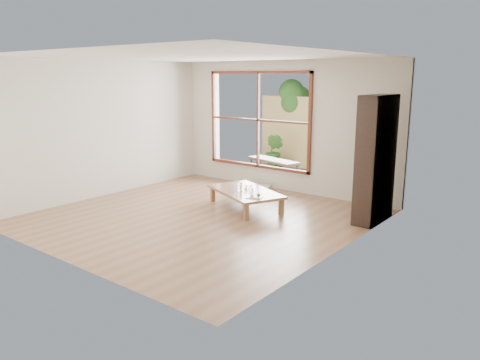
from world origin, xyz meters
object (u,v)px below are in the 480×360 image
Objects in this scene: bookshelf at (376,159)px; garden_bench at (274,162)px; low_table at (245,192)px; food_tray at (255,197)px.

bookshelf is 1.46× the size of garden_bench.
low_table is 5.60× the size of food_tray.
garden_bench is at bearing 136.99° from low_table.
low_table is 0.54m from food_tray.
bookshelf is 2.03m from food_tray.
bookshelf reaches higher than garden_bench.
bookshelf is (2.08, 0.69, 0.73)m from low_table.
bookshelf is at bearing -14.82° from garden_bench.
bookshelf reaches higher than low_table.
garden_bench is at bearing 151.80° from bookshelf.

